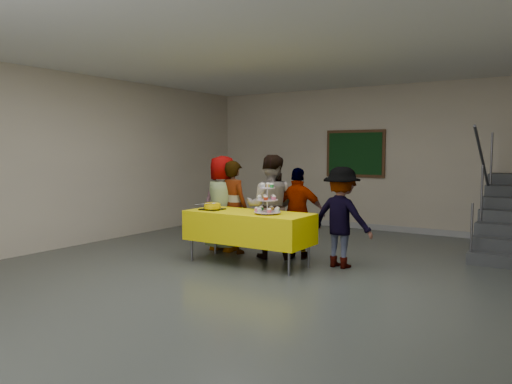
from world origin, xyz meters
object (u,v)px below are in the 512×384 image
at_px(cupcake_stand, 267,203).
at_px(schoolchild_b, 234,207).
at_px(bear_cake, 212,206).
at_px(bake_table, 249,227).
at_px(schoolchild_e, 342,217).
at_px(schoolchild_c, 270,207).
at_px(schoolchild_a, 223,203).
at_px(noticeboard, 355,154).
at_px(schoolchild_d, 298,213).

relative_size(cupcake_stand, schoolchild_b, 0.30).
xyz_separation_m(cupcake_stand, bear_cake, (-0.97, -0.02, -0.11)).
distance_m(cupcake_stand, bear_cake, 0.97).
distance_m(bake_table, schoolchild_e, 1.35).
distance_m(bake_table, schoolchild_b, 0.89).
bearing_deg(schoolchild_c, schoolchild_a, -26.33).
xyz_separation_m(bake_table, bear_cake, (-0.62, -0.07, 0.27)).
xyz_separation_m(schoolchild_e, noticeboard, (-1.19, 3.48, 0.88)).
bearing_deg(noticeboard, schoolchild_b, -101.16).
bearing_deg(cupcake_stand, bake_table, 172.17).
xyz_separation_m(schoolchild_c, schoolchild_e, (1.18, 0.02, -0.08)).
xyz_separation_m(bake_table, noticeboard, (0.03, 4.04, 1.04)).
bearing_deg(schoolchild_a, bear_cake, 115.06).
xyz_separation_m(schoolchild_d, noticeboard, (-0.41, 3.32, 0.90)).
bearing_deg(schoolchild_b, bake_table, 151.73).
distance_m(schoolchild_b, schoolchild_c, 0.70).
height_order(schoolchild_c, noticeboard, noticeboard).
bearing_deg(schoolchild_b, schoolchild_e, -167.82).
distance_m(cupcake_stand, schoolchild_b, 1.20).
xyz_separation_m(bake_table, schoolchild_e, (1.22, 0.57, 0.16)).
bearing_deg(schoolchild_d, schoolchild_a, -10.96).
xyz_separation_m(bear_cake, schoolchild_d, (1.05, 0.79, -0.13)).
distance_m(schoolchild_c, schoolchild_d, 0.44).
bearing_deg(schoolchild_b, schoolchild_c, -169.05).
distance_m(cupcake_stand, schoolchild_a, 1.44).
bearing_deg(cupcake_stand, noticeboard, 94.56).
relative_size(bake_table, schoolchild_a, 1.19).
xyz_separation_m(schoolchild_a, schoolchild_e, (2.14, -0.04, -0.07)).
distance_m(schoolchild_b, noticeboard, 3.65).
height_order(schoolchild_b, noticeboard, noticeboard).
xyz_separation_m(bake_table, schoolchild_b, (-0.66, 0.56, 0.20)).
relative_size(schoolchild_a, noticeboard, 1.22).
bearing_deg(schoolchild_c, bear_cake, 20.19).
xyz_separation_m(schoolchild_b, noticeboard, (0.69, 3.48, 0.85)).
relative_size(schoolchild_c, schoolchild_e, 1.11).
bearing_deg(schoolchild_c, noticeboard, -112.65).
height_order(schoolchild_d, schoolchild_e, schoolchild_e).
bearing_deg(schoolchild_c, schoolchild_b, -24.01).
relative_size(bake_table, schoolchild_b, 1.25).
xyz_separation_m(bake_table, schoolchild_d, (0.44, 0.72, 0.15)).
xyz_separation_m(schoolchild_a, schoolchild_d, (1.36, 0.12, -0.09)).
distance_m(bear_cake, schoolchild_a, 0.74).
distance_m(schoolchild_a, schoolchild_b, 0.27).
xyz_separation_m(schoolchild_c, noticeboard, (-0.02, 3.50, 0.80)).
distance_m(bear_cake, schoolchild_e, 1.94).
bearing_deg(noticeboard, schoolchild_d, -82.95).
height_order(schoolchild_b, schoolchild_d, schoolchild_b).
xyz_separation_m(cupcake_stand, schoolchild_e, (0.86, 0.61, -0.22)).
distance_m(schoolchild_a, schoolchild_c, 0.97).
height_order(schoolchild_a, noticeboard, noticeboard).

